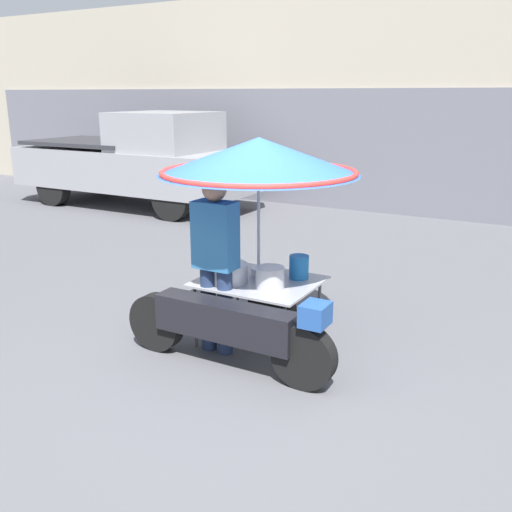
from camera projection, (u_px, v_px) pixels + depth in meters
ground_plane at (243, 379)px, 4.76m from camera, size 36.00×36.00×0.00m
shopfront_building at (457, 103)px, 11.18m from camera, size 28.00×2.06×4.28m
vendor_motorcycle_cart at (255, 189)px, 5.01m from camera, size 2.03×1.79×1.93m
vendor_person at (216, 256)px, 5.05m from camera, size 0.38×0.22×1.62m
pickup_truck at (140, 161)px, 11.82m from camera, size 5.22×1.93×1.95m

